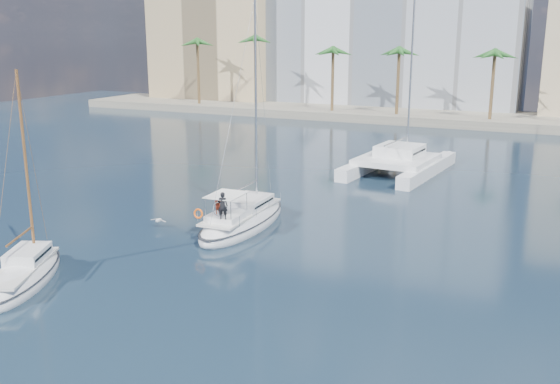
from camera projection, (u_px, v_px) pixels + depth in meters
The scene contains 10 objects.
ground at pixel (249, 250), 36.40m from camera, with size 160.00×160.00×0.00m, color black.
quay at pixel (446, 117), 89.83m from camera, with size 120.00×14.00×1.20m, color gray.
building_modern at pixel (391, 23), 102.00m from camera, with size 42.00×16.00×28.00m, color silver.
building_tan_left at pixel (221, 41), 111.52m from camera, with size 22.00×14.00×22.00m, color tan.
palm_left at pixel (226, 47), 97.88m from camera, with size 3.60×3.60×12.30m.
palm_centre at pixel (445, 49), 83.94m from camera, with size 3.60×3.60×12.30m.
main_sloop at pixel (243, 220), 40.59m from camera, with size 3.61×10.37×15.24m.
small_sloop at pixel (24, 276), 31.41m from camera, with size 5.47×8.12×11.21m.
catamaran at pixel (399, 160), 56.60m from camera, with size 7.93×13.93×19.29m.
seagull at pixel (159, 220), 40.47m from camera, with size 1.18×0.51×0.22m.
Camera 1 is at (16.20, -30.46, 12.23)m, focal length 40.00 mm.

